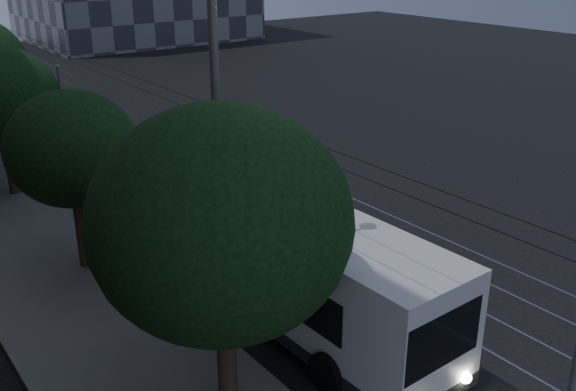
% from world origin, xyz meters
% --- Properties ---
extents(ground, '(120.00, 120.00, 0.00)m').
position_xyz_m(ground, '(0.00, 0.00, 0.00)').
color(ground, black).
rests_on(ground, ground).
extents(tram_rails, '(4.52, 90.00, 0.02)m').
position_xyz_m(tram_rails, '(2.50, 20.00, 0.01)').
color(tram_rails, '#96959D').
rests_on(tram_rails, ground).
extents(overhead_wires, '(2.23, 90.00, 6.00)m').
position_xyz_m(overhead_wires, '(-4.97, 20.00, 3.47)').
color(overhead_wires, black).
rests_on(overhead_wires, ground).
extents(trolleybus, '(2.95, 13.22, 5.63)m').
position_xyz_m(trolleybus, '(-2.90, 0.48, 1.81)').
color(trolleybus, silver).
rests_on(trolleybus, ground).
extents(pickup_silver, '(3.14, 5.78, 1.54)m').
position_xyz_m(pickup_silver, '(-3.16, 9.96, 0.77)').
color(pickup_silver, '#9DA0A5').
rests_on(pickup_silver, ground).
extents(car_white_a, '(2.16, 4.21, 1.37)m').
position_xyz_m(car_white_a, '(-4.30, 17.58, 0.68)').
color(car_white_a, silver).
rests_on(car_white_a, ground).
extents(car_white_b, '(3.15, 4.93, 1.33)m').
position_xyz_m(car_white_b, '(-2.70, 22.51, 0.66)').
color(car_white_b, silver).
rests_on(car_white_b, ground).
extents(car_white_c, '(1.98, 3.99, 1.26)m').
position_xyz_m(car_white_c, '(-2.79, 26.87, 0.63)').
color(car_white_c, silver).
rests_on(car_white_c, ground).
extents(tree_0, '(5.45, 5.45, 7.28)m').
position_xyz_m(tree_0, '(-6.50, -3.00, 4.82)').
color(tree_0, '#2D1F19').
rests_on(tree_0, ground).
extents(tree_1, '(4.07, 4.07, 6.00)m').
position_xyz_m(tree_1, '(-6.50, 5.83, 4.14)').
color(tree_1, '#2D1F19').
rests_on(tree_1, ground).
extents(tree_2, '(4.74, 4.74, 6.33)m').
position_xyz_m(tree_2, '(-6.53, 14.00, 4.18)').
color(tree_2, '#2D1F19').
rests_on(tree_2, ground).
extents(streetlamp_near, '(2.36, 0.44, 9.70)m').
position_xyz_m(streetlamp_near, '(-5.39, -1.81, 5.86)').
color(streetlamp_near, slate).
rests_on(streetlamp_near, ground).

